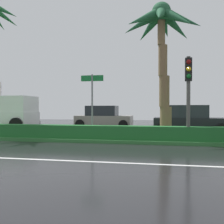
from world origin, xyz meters
The scene contains 8 objects.
ground_plane centered at (0.00, 9.00, -0.05)m, with size 90.00×42.00×0.10m, color black.
median_strip centered at (0.00, 8.00, 0.07)m, with size 85.50×4.00×0.15m, color #2D6B33.
median_hedge centered at (0.00, 6.60, 0.45)m, with size 76.50×0.70×0.60m.
palm_tree_centre_left centered at (5.05, 7.71, 5.14)m, with size 3.85×3.90×6.40m.
traffic_signal_median_right centered at (6.18, 6.43, 2.61)m, with size 0.28×0.43×3.57m.
street_name_sign centered at (1.78, 7.15, 2.08)m, with size 1.10×0.08×3.00m.
car_in_traffic_leading centered at (0.39, 15.16, 0.83)m, with size 4.30×2.02×1.72m.
car_in_traffic_second centered at (6.57, 11.73, 0.83)m, with size 4.30×2.02×1.72m.
Camera 1 is at (5.44, -5.73, 1.55)m, focal length 44.80 mm.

